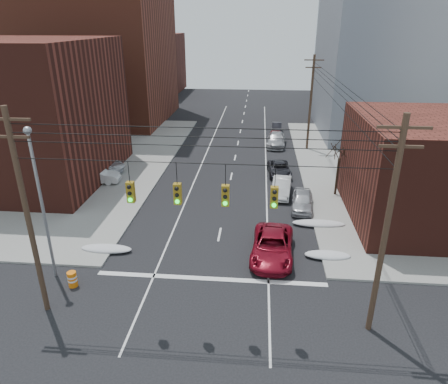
% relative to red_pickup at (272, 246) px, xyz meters
% --- Properties ---
extents(ground, '(160.00, 160.00, 0.00)m').
position_rel_red_pickup_xyz_m(ground, '(-3.75, -9.35, -0.80)').
color(ground, black).
rests_on(ground, ground).
extents(building_brick_tall, '(24.00, 20.00, 30.00)m').
position_rel_red_pickup_xyz_m(building_brick_tall, '(-27.75, 38.65, 14.20)').
color(building_brick_tall, brown).
rests_on(building_brick_tall, ground).
extents(building_brick_far, '(22.00, 18.00, 12.00)m').
position_rel_red_pickup_xyz_m(building_brick_far, '(-29.75, 64.65, 5.20)').
color(building_brick_far, '#4A1D16').
rests_on(building_brick_far, ground).
extents(building_office, '(22.00, 20.00, 25.00)m').
position_rel_red_pickup_xyz_m(building_office, '(18.25, 34.65, 11.70)').
color(building_office, gray).
rests_on(building_office, ground).
extents(building_glass, '(20.00, 18.00, 22.00)m').
position_rel_red_pickup_xyz_m(building_glass, '(20.25, 60.65, 10.20)').
color(building_glass, gray).
rests_on(building_glass, ground).
extents(utility_pole_left, '(2.20, 0.28, 11.00)m').
position_rel_red_pickup_xyz_m(utility_pole_left, '(-12.25, -6.35, 4.99)').
color(utility_pole_left, '#473323').
rests_on(utility_pole_left, ground).
extents(utility_pole_right, '(2.20, 0.28, 11.00)m').
position_rel_red_pickup_xyz_m(utility_pole_right, '(4.75, -6.35, 4.99)').
color(utility_pole_right, '#473323').
rests_on(utility_pole_right, ground).
extents(utility_pole_far, '(2.20, 0.28, 11.00)m').
position_rel_red_pickup_xyz_m(utility_pole_far, '(4.75, 24.65, 4.99)').
color(utility_pole_far, '#473323').
rests_on(utility_pole_far, ground).
extents(traffic_signals, '(17.00, 0.42, 2.02)m').
position_rel_red_pickup_xyz_m(traffic_signals, '(-3.66, -6.38, 6.37)').
color(traffic_signals, black).
rests_on(traffic_signals, ground).
extents(street_light, '(0.44, 0.44, 9.32)m').
position_rel_red_pickup_xyz_m(street_light, '(-13.25, -3.35, 4.74)').
color(street_light, gray).
rests_on(street_light, ground).
extents(bare_tree, '(2.09, 2.20, 4.93)m').
position_rel_red_pickup_xyz_m(bare_tree, '(5.83, 10.65, 1.52)').
color(bare_tree, black).
rests_on(bare_tree, ground).
extents(snow_nw, '(3.50, 1.08, 0.42)m').
position_rel_red_pickup_xyz_m(snow_nw, '(-11.15, -0.35, -0.59)').
color(snow_nw, silver).
rests_on(snow_nw, ground).
extents(snow_ne, '(3.00, 1.08, 0.42)m').
position_rel_red_pickup_xyz_m(snow_ne, '(3.65, 0.15, -0.59)').
color(snow_ne, silver).
rests_on(snow_ne, ground).
extents(snow_east_far, '(4.00, 1.08, 0.42)m').
position_rel_red_pickup_xyz_m(snow_east_far, '(3.65, 4.65, -0.59)').
color(snow_east_far, silver).
rests_on(snow_east_far, ground).
extents(red_pickup, '(3.04, 5.91, 1.59)m').
position_rel_red_pickup_xyz_m(red_pickup, '(0.00, 0.00, 0.00)').
color(red_pickup, maroon).
rests_on(red_pickup, ground).
extents(parked_car_a, '(2.15, 4.47, 1.47)m').
position_rel_red_pickup_xyz_m(parked_car_a, '(2.65, 7.61, -0.06)').
color(parked_car_a, '#B9B9BE').
rests_on(parked_car_a, ground).
extents(parked_car_b, '(2.05, 4.66, 1.49)m').
position_rel_red_pickup_xyz_m(parked_car_b, '(1.05, 10.41, -0.05)').
color(parked_car_b, silver).
rests_on(parked_car_b, ground).
extents(parked_car_c, '(2.46, 4.78, 1.29)m').
position_rel_red_pickup_xyz_m(parked_car_c, '(1.05, 15.45, -0.15)').
color(parked_car_c, black).
rests_on(parked_car_c, ground).
extents(parked_car_d, '(2.67, 5.62, 1.58)m').
position_rel_red_pickup_xyz_m(parked_car_d, '(1.05, 25.81, -0.01)').
color(parked_car_d, '#A4A5A9').
rests_on(parked_car_d, ground).
extents(parked_car_e, '(1.86, 4.25, 1.42)m').
position_rel_red_pickup_xyz_m(parked_car_e, '(1.05, 27.57, -0.09)').
color(parked_car_e, maroon).
rests_on(parked_car_e, ground).
extents(parked_car_f, '(1.38, 3.77, 1.24)m').
position_rel_red_pickup_xyz_m(parked_car_f, '(1.34, 32.92, -0.18)').
color(parked_car_f, black).
rests_on(parked_car_f, ground).
extents(lot_car_a, '(4.49, 1.91, 1.44)m').
position_rel_red_pickup_xyz_m(lot_car_a, '(-16.40, 11.42, 0.07)').
color(lot_car_a, silver).
rests_on(lot_car_a, sidewalk_nw).
extents(lot_car_b, '(5.61, 2.81, 1.52)m').
position_rel_red_pickup_xyz_m(lot_car_b, '(-17.38, 14.21, 0.11)').
color(lot_car_b, '#B9BABE').
rests_on(lot_car_b, sidewalk_nw).
extents(lot_car_c, '(5.11, 2.12, 1.48)m').
position_rel_red_pickup_xyz_m(lot_car_c, '(-20.27, 12.21, 0.09)').
color(lot_car_c, black).
rests_on(lot_car_c, sidewalk_nw).
extents(lot_car_d, '(4.68, 2.61, 1.50)m').
position_rel_red_pickup_xyz_m(lot_car_d, '(-22.41, 20.14, 0.11)').
color(lot_car_d, '#ABAAAF').
rests_on(lot_car_d, sidewalk_nw).
extents(construction_barrel, '(0.60, 0.60, 0.95)m').
position_rel_red_pickup_xyz_m(construction_barrel, '(-11.72, -4.27, -0.31)').
color(construction_barrel, orange).
rests_on(construction_barrel, ground).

